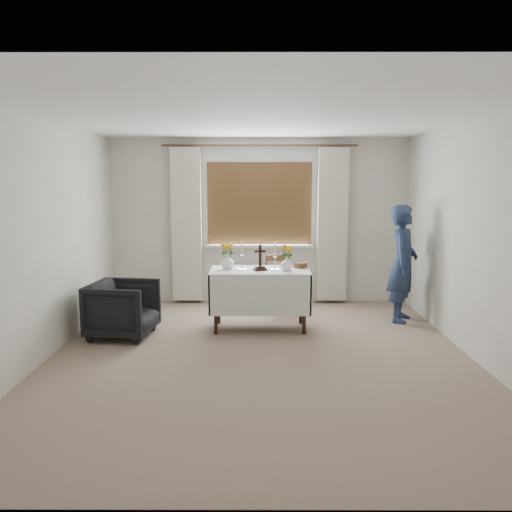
{
  "coord_description": "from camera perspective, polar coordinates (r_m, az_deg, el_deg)",
  "views": [
    {
      "loc": [
        -0.03,
        -5.1,
        1.87
      ],
      "look_at": [
        -0.05,
        0.84,
        0.97
      ],
      "focal_mm": 35.0,
      "sensor_mm": 36.0,
      "label": 1
    }
  ],
  "objects": [
    {
      "name": "flower_vase_left",
      "position": [
        6.3,
        -3.29,
        -0.65
      ],
      "size": [
        0.22,
        0.22,
        0.18
      ],
      "primitive_type": "imported",
      "rotation": [
        0.0,
        0.0,
        -0.31
      ],
      "color": "white",
      "rests_on": "altar_table"
    },
    {
      "name": "radiator",
      "position": [
        7.68,
        0.38,
        -3.14
      ],
      "size": [
        1.1,
        0.1,
        0.6
      ],
      "primitive_type": "cube",
      "color": "silver",
      "rests_on": "ground"
    },
    {
      "name": "candlestick_left",
      "position": [
        6.19,
        -1.62,
        0.12
      ],
      "size": [
        0.14,
        0.14,
        0.38
      ],
      "primitive_type": null,
      "rotation": [
        0.0,
        0.0,
        0.32
      ],
      "color": "silver",
      "rests_on": "altar_table"
    },
    {
      "name": "ground",
      "position": [
        5.43,
        0.48,
        -11.47
      ],
      "size": [
        5.0,
        5.0,
        0.0
      ],
      "primitive_type": "plane",
      "color": "gray",
      "rests_on": "ground"
    },
    {
      "name": "flower_vase_right",
      "position": [
        6.2,
        3.52,
        -0.87
      ],
      "size": [
        0.21,
        0.21,
        0.17
      ],
      "primitive_type": "imported",
      "rotation": [
        0.0,
        0.0,
        -0.43
      ],
      "color": "white",
      "rests_on": "altar_table"
    },
    {
      "name": "wicker_basket",
      "position": [
        6.42,
        5.09,
        -1.01
      ],
      "size": [
        0.23,
        0.23,
        0.07
      ],
      "primitive_type": "cylinder",
      "rotation": [
        0.0,
        0.0,
        0.33
      ],
      "color": "brown",
      "rests_on": "altar_table"
    },
    {
      "name": "wooden_chair",
      "position": [
        7.12,
        2.79,
        -3.22
      ],
      "size": [
        0.47,
        0.47,
        0.81
      ],
      "primitive_type": null,
      "rotation": [
        0.0,
        0.0,
        0.29
      ],
      "color": "brown",
      "rests_on": "ground"
    },
    {
      "name": "person",
      "position": [
        6.89,
        16.43,
        -0.82
      ],
      "size": [
        0.56,
        0.67,
        1.56
      ],
      "primitive_type": "imported",
      "rotation": [
        0.0,
        0.0,
        1.18
      ],
      "color": "navy",
      "rests_on": "ground"
    },
    {
      "name": "altar_table",
      "position": [
        6.32,
        0.45,
        -4.98
      ],
      "size": [
        1.24,
        0.64,
        0.76
      ],
      "primitive_type": "cube",
      "color": "white",
      "rests_on": "ground"
    },
    {
      "name": "armchair",
      "position": [
        6.24,
        -14.95,
        -5.86
      ],
      "size": [
        0.83,
        0.81,
        0.68
      ],
      "primitive_type": "imported",
      "rotation": [
        0.0,
        0.0,
        1.44
      ],
      "color": "black",
      "rests_on": "ground"
    },
    {
      "name": "candlestick_right",
      "position": [
        6.19,
        2.18,
        -0.04
      ],
      "size": [
        0.13,
        0.13,
        0.35
      ],
      "primitive_type": null,
      "rotation": [
        0.0,
        0.0,
        0.41
      ],
      "color": "silver",
      "rests_on": "altar_table"
    },
    {
      "name": "wooden_cross",
      "position": [
        6.17,
        0.47,
        -0.17
      ],
      "size": [
        0.17,
        0.14,
        0.32
      ],
      "primitive_type": null,
      "rotation": [
        0.0,
        0.0,
        0.27
      ],
      "color": "black",
      "rests_on": "altar_table"
    }
  ]
}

